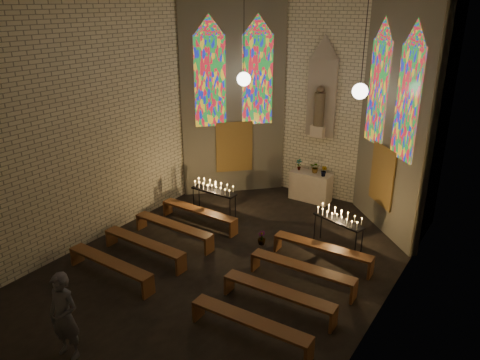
% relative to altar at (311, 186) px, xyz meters
% --- Properties ---
extents(floor, '(12.00, 12.00, 0.00)m').
position_rel_altar_xyz_m(floor, '(0.00, -5.45, -0.50)').
color(floor, black).
rests_on(floor, ground).
extents(room, '(8.22, 12.43, 7.00)m').
position_rel_altar_xyz_m(room, '(-0.00, -2.08, 3.22)').
color(room, beige).
rests_on(room, ground).
extents(altar, '(1.40, 0.60, 1.00)m').
position_rel_altar_xyz_m(altar, '(0.00, 0.00, 0.00)').
color(altar, beige).
rests_on(altar, ground).
extents(flower_vase_left, '(0.22, 0.16, 0.40)m').
position_rel_altar_xyz_m(flower_vase_left, '(-0.50, 0.03, 0.70)').
color(flower_vase_left, '#4C723F').
rests_on(flower_vase_left, altar).
extents(flower_vase_center, '(0.37, 0.33, 0.39)m').
position_rel_altar_xyz_m(flower_vase_center, '(0.10, 0.09, 0.69)').
color(flower_vase_center, '#4C723F').
rests_on(flower_vase_center, altar).
extents(flower_vase_right, '(0.26, 0.23, 0.40)m').
position_rel_altar_xyz_m(flower_vase_right, '(0.49, -0.09, 0.70)').
color(flower_vase_right, '#4C723F').
rests_on(flower_vase_right, altar).
extents(aisle_flower_pot, '(0.27, 0.27, 0.41)m').
position_rel_altar_xyz_m(aisle_flower_pot, '(0.21, -3.67, -0.30)').
color(aisle_flower_pot, '#4C723F').
rests_on(aisle_flower_pot, ground).
extents(votive_stand_left, '(1.55, 0.39, 1.14)m').
position_rel_altar_xyz_m(votive_stand_left, '(-1.99, -2.94, 0.48)').
color(votive_stand_left, black).
rests_on(votive_stand_left, ground).
extents(votive_stand_right, '(1.56, 0.78, 1.12)m').
position_rel_altar_xyz_m(votive_stand_right, '(2.11, -2.75, 0.46)').
color(votive_stand_right, black).
rests_on(votive_stand_right, ground).
extents(pew_left_0, '(2.70, 0.45, 0.52)m').
position_rel_altar_xyz_m(pew_left_0, '(-2.06, -3.65, -0.08)').
color(pew_left_0, brown).
rests_on(pew_left_0, ground).
extents(pew_right_0, '(2.70, 0.45, 0.52)m').
position_rel_altar_xyz_m(pew_right_0, '(2.06, -3.65, -0.08)').
color(pew_right_0, brown).
rests_on(pew_right_0, ground).
extents(pew_left_1, '(2.70, 0.45, 0.52)m').
position_rel_altar_xyz_m(pew_left_1, '(-2.06, -4.85, -0.08)').
color(pew_left_1, brown).
rests_on(pew_left_1, ground).
extents(pew_right_1, '(2.70, 0.45, 0.52)m').
position_rel_altar_xyz_m(pew_right_1, '(2.06, -4.85, -0.08)').
color(pew_right_1, brown).
rests_on(pew_right_1, ground).
extents(pew_left_2, '(2.70, 0.45, 0.52)m').
position_rel_altar_xyz_m(pew_left_2, '(-2.06, -6.05, -0.08)').
color(pew_left_2, brown).
rests_on(pew_left_2, ground).
extents(pew_right_2, '(2.70, 0.45, 0.52)m').
position_rel_altar_xyz_m(pew_right_2, '(2.06, -6.05, -0.08)').
color(pew_right_2, brown).
rests_on(pew_right_2, ground).
extents(pew_left_3, '(2.70, 0.45, 0.52)m').
position_rel_altar_xyz_m(pew_left_3, '(-2.06, -7.25, -0.08)').
color(pew_left_3, brown).
rests_on(pew_left_3, ground).
extents(pew_right_3, '(2.70, 0.45, 0.52)m').
position_rel_altar_xyz_m(pew_right_3, '(2.06, -7.25, -0.08)').
color(pew_right_3, brown).
rests_on(pew_right_3, ground).
extents(visitor, '(0.73, 0.54, 1.83)m').
position_rel_altar_xyz_m(visitor, '(-0.69, -9.58, 0.41)').
color(visitor, '#45454E').
rests_on(visitor, ground).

